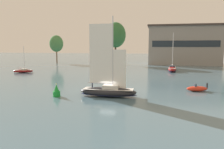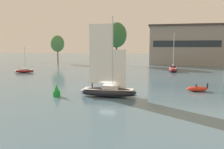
{
  "view_description": "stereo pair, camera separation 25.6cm",
  "coord_description": "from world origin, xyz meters",
  "px_view_note": "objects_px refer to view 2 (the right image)",
  "views": [
    {
      "loc": [
        7.54,
        -33.72,
        8.13
      ],
      "look_at": [
        0.0,
        3.0,
        3.2
      ],
      "focal_mm": 35.0,
      "sensor_mm": 36.0,
      "label": 1
    },
    {
      "loc": [
        7.79,
        -33.67,
        8.13
      ],
      "look_at": [
        0.0,
        3.0,
        3.2
      ],
      "focal_mm": 35.0,
      "sensor_mm": 36.0,
      "label": 2
    }
  ],
  "objects_px": {
    "sailboat_moored_mid_channel": "(24,71)",
    "tree_shore_left": "(116,35)",
    "sailboat_main": "(108,90)",
    "motor_tender": "(197,89)",
    "tree_shore_right": "(57,44)",
    "sailboat_moored_near_marina": "(173,69)",
    "channel_buoy": "(57,91)"
  },
  "relations": [
    {
      "from": "sailboat_moored_mid_channel",
      "to": "tree_shore_left",
      "type": "bearing_deg",
      "value": 57.38
    },
    {
      "from": "tree_shore_left",
      "to": "sailboat_moored_mid_channel",
      "type": "distance_m",
      "value": 42.9
    },
    {
      "from": "sailboat_main",
      "to": "motor_tender",
      "type": "distance_m",
      "value": 16.52
    },
    {
      "from": "tree_shore_left",
      "to": "sailboat_main",
      "type": "distance_m",
      "value": 62.27
    },
    {
      "from": "sailboat_main",
      "to": "sailboat_moored_mid_channel",
      "type": "height_order",
      "value": "sailboat_main"
    },
    {
      "from": "tree_shore_right",
      "to": "sailboat_main",
      "type": "relative_size",
      "value": 1.03
    },
    {
      "from": "motor_tender",
      "to": "sailboat_moored_near_marina",
      "type": "bearing_deg",
      "value": 94.2
    },
    {
      "from": "tree_shore_left",
      "to": "sailboat_main",
      "type": "relative_size",
      "value": 1.43
    },
    {
      "from": "sailboat_moored_mid_channel",
      "to": "motor_tender",
      "type": "height_order",
      "value": "sailboat_moored_mid_channel"
    },
    {
      "from": "tree_shore_left",
      "to": "channel_buoy",
      "type": "distance_m",
      "value": 63.15
    },
    {
      "from": "tree_shore_right",
      "to": "tree_shore_left",
      "type": "bearing_deg",
      "value": -4.97
    },
    {
      "from": "tree_shore_left",
      "to": "channel_buoy",
      "type": "bearing_deg",
      "value": -88.14
    },
    {
      "from": "sailboat_moored_near_marina",
      "to": "sailboat_moored_mid_channel",
      "type": "xyz_separation_m",
      "value": [
        -44.87,
        -13.1,
        -0.29
      ]
    },
    {
      "from": "tree_shore_left",
      "to": "sailboat_moored_mid_channel",
      "type": "relative_size",
      "value": 2.28
    },
    {
      "from": "tree_shore_left",
      "to": "motor_tender",
      "type": "bearing_deg",
      "value": -64.73
    },
    {
      "from": "sailboat_main",
      "to": "channel_buoy",
      "type": "relative_size",
      "value": 6.05
    },
    {
      "from": "sailboat_main",
      "to": "sailboat_moored_mid_channel",
      "type": "bearing_deg",
      "value": 141.61
    },
    {
      "from": "channel_buoy",
      "to": "sailboat_moored_near_marina",
      "type": "bearing_deg",
      "value": 62.9
    },
    {
      "from": "tree_shore_right",
      "to": "motor_tender",
      "type": "relative_size",
      "value": 3.25
    },
    {
      "from": "sailboat_moored_near_marina",
      "to": "tree_shore_right",
      "type": "bearing_deg",
      "value": 155.02
    },
    {
      "from": "motor_tender",
      "to": "sailboat_moored_mid_channel",
      "type": "bearing_deg",
      "value": 158.75
    },
    {
      "from": "motor_tender",
      "to": "channel_buoy",
      "type": "height_order",
      "value": "channel_buoy"
    },
    {
      "from": "sailboat_moored_near_marina",
      "to": "motor_tender",
      "type": "relative_size",
      "value": 3.06
    },
    {
      "from": "tree_shore_right",
      "to": "sailboat_moored_mid_channel",
      "type": "distance_m",
      "value": 38.73
    },
    {
      "from": "tree_shore_left",
      "to": "sailboat_moored_near_marina",
      "type": "distance_m",
      "value": 33.49
    },
    {
      "from": "tree_shore_left",
      "to": "sailboat_moored_mid_channel",
      "type": "xyz_separation_m",
      "value": [
        -22.17,
        -34.64,
        -12.21
      ]
    },
    {
      "from": "tree_shore_left",
      "to": "sailboat_moored_near_marina",
      "type": "bearing_deg",
      "value": -43.48
    },
    {
      "from": "sailboat_main",
      "to": "channel_buoy",
      "type": "bearing_deg",
      "value": -168.36
    },
    {
      "from": "channel_buoy",
      "to": "tree_shore_left",
      "type": "bearing_deg",
      "value": 91.86
    },
    {
      "from": "sailboat_moored_mid_channel",
      "to": "motor_tender",
      "type": "relative_size",
      "value": 1.98
    },
    {
      "from": "sailboat_main",
      "to": "sailboat_moored_mid_channel",
      "type": "distance_m",
      "value": 41.31
    },
    {
      "from": "tree_shore_right",
      "to": "channel_buoy",
      "type": "distance_m",
      "value": 72.01
    }
  ]
}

